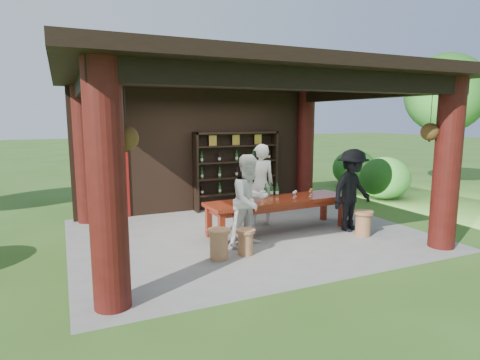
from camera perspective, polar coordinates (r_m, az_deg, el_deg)
name	(u,v)px	position (r m, az deg, el deg)	size (l,w,h in m)	color
ground	(247,234)	(8.99, 1.05, -7.62)	(90.00, 90.00, 0.00)	#2D5119
pavilion	(239,137)	(9.01, -0.15, 6.19)	(7.50, 6.00, 3.60)	slate
wine_shelf	(237,170)	(11.28, -0.48, 1.42)	(2.46, 0.37, 2.17)	black
tasting_table	(278,204)	(9.06, 5.49, -3.39)	(3.41, 1.05, 0.75)	#5E200D
stool_near_left	(246,241)	(7.61, 0.80, -8.70)	(0.37, 0.37, 0.48)	#925B3A
stool_near_right	(363,223)	(9.17, 17.11, -5.82)	(0.42, 0.42, 0.55)	#925B3A
stool_far_left	(219,243)	(7.37, -3.02, -8.98)	(0.42, 0.42, 0.56)	#925B3A
host	(260,185)	(9.57, 2.89, -0.65)	(0.71, 0.46, 1.94)	silver
guest_woman	(250,201)	(7.99, 1.40, -2.94)	(0.89, 0.70, 1.84)	white
guest_man	(352,190)	(9.38, 15.66, -1.41)	(1.20, 0.69, 1.86)	black
table_bottles	(271,190)	(9.29, 4.49, -1.36)	(0.39, 0.13, 0.31)	#194C1E
table_glasses	(303,193)	(9.38, 8.93, -1.85)	(0.65, 0.26, 0.15)	silver
napkin_basket	(254,199)	(8.66, 1.96, -2.67)	(0.26, 0.18, 0.14)	#BF6672
shrubs	(281,198)	(10.12, 5.84, -2.61)	(14.77, 8.25, 1.36)	#194C14
trees	(349,87)	(11.44, 15.29, 12.66)	(21.39, 10.40, 4.80)	#3F2819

